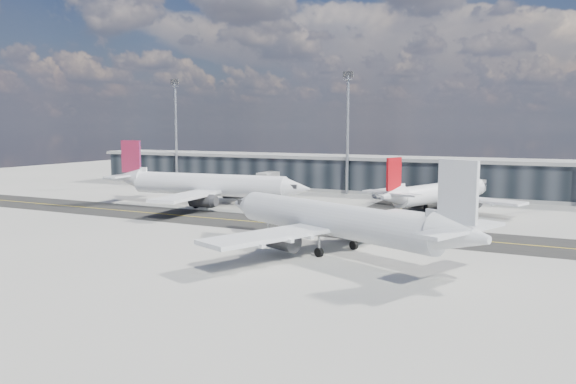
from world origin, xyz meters
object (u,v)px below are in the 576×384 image
at_px(airliner_near, 335,220).
at_px(baggage_tug, 306,221).
at_px(airliner_af, 206,185).
at_px(airliner_redtail, 440,193).
at_px(service_van, 379,195).

distance_m(airliner_near, baggage_tug, 20.24).
distance_m(airliner_af, airliner_near, 47.89).
height_order(airliner_redtail, service_van, airliner_redtail).
distance_m(baggage_tug, service_van, 39.47).
bearing_deg(airliner_af, airliner_near, 49.76).
height_order(airliner_near, baggage_tug, airliner_near).
relative_size(baggage_tug, service_van, 0.62).
distance_m(airliner_near, service_van, 57.08).
bearing_deg(service_van, airliner_redtail, -72.78).
bearing_deg(baggage_tug, airliner_af, -127.82).
height_order(baggage_tug, service_van, baggage_tug).
bearing_deg(service_van, airliner_near, -110.72).
distance_m(airliner_af, airliner_redtail, 46.07).
distance_m(airliner_af, baggage_tug, 30.03).
height_order(airliner_redtail, baggage_tug, airliner_redtail).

